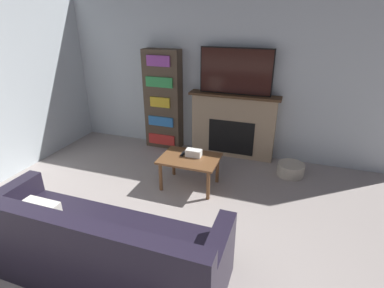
{
  "coord_description": "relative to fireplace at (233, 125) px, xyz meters",
  "views": [
    {
      "loc": [
        1.32,
        -1.13,
        2.32
      ],
      "look_at": [
        0.11,
        2.32,
        0.72
      ],
      "focal_mm": 28.0,
      "sensor_mm": 36.0,
      "label": 1
    }
  ],
  "objects": [
    {
      "name": "remote_control",
      "position": [
        -0.47,
        -1.16,
        -0.09
      ],
      "size": [
        0.04,
        0.15,
        0.02
      ],
      "color": "black",
      "rests_on": "coffee_table"
    },
    {
      "name": "tv",
      "position": [
        -0.0,
        -0.02,
        0.91
      ],
      "size": [
        1.17,
        0.03,
        0.73
      ],
      "color": "black",
      "rests_on": "fireplace"
    },
    {
      "name": "tissue_box",
      "position": [
        -0.31,
        -1.17,
        -0.05
      ],
      "size": [
        0.22,
        0.12,
        0.1
      ],
      "color": "white",
      "rests_on": "coffee_table"
    },
    {
      "name": "wall_back",
      "position": [
        -0.38,
        0.14,
        0.8
      ],
      "size": [
        6.3,
        0.06,
        2.7
      ],
      "color": "silver",
      "rests_on": "ground_plane"
    },
    {
      "name": "bookshelf",
      "position": [
        -1.28,
        -0.02,
        0.33
      ],
      "size": [
        0.66,
        0.29,
        1.77
      ],
      "color": "#4C3D2D",
      "rests_on": "ground_plane"
    },
    {
      "name": "coffee_table",
      "position": [
        -0.34,
        -1.24,
        -0.16
      ],
      "size": [
        0.81,
        0.6,
        0.46
      ],
      "color": "brown",
      "rests_on": "ground_plane"
    },
    {
      "name": "couch",
      "position": [
        -0.62,
        -3.03,
        -0.26
      ],
      "size": [
        2.39,
        0.86,
        0.86
      ],
      "color": "black",
      "rests_on": "ground_plane"
    },
    {
      "name": "storage_basket",
      "position": [
        1.03,
        -0.42,
        -0.46
      ],
      "size": [
        0.41,
        0.41,
        0.19
      ],
      "color": "#BCB29E",
      "rests_on": "ground_plane"
    },
    {
      "name": "fireplace",
      "position": [
        0.0,
        0.0,
        0.0
      ],
      "size": [
        1.51,
        0.28,
        1.1
      ],
      "color": "tan",
      "rests_on": "ground_plane"
    }
  ]
}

